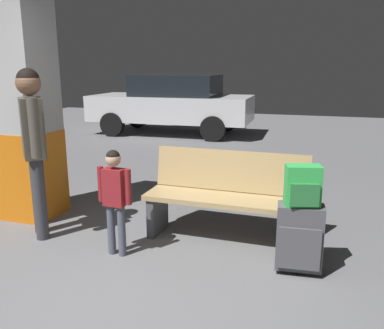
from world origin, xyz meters
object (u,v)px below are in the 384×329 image
at_px(child, 115,192).
at_px(suitcase, 299,238).
at_px(adult, 33,136).
at_px(parked_car_far, 173,103).
at_px(bench, 226,197).
at_px(structural_pillar, 26,104).
at_px(backpack_bright, 303,186).

bearing_deg(child, suitcase, 5.22).
bearing_deg(suitcase, adult, 179.68).
bearing_deg(suitcase, child, -174.78).
distance_m(child, parked_car_far, 7.03).
relative_size(bench, suitcase, 2.66).
bearing_deg(child, adult, 170.32).
xyz_separation_m(adult, parked_car_far, (-0.95, 6.60, -0.25)).
xyz_separation_m(structural_pillar, backpack_bright, (3.06, -0.50, -0.55)).
distance_m(bench, child, 1.12).
distance_m(suitcase, parked_car_far, 7.52).
bearing_deg(backpack_bright, child, -174.79).
xyz_separation_m(bench, child, (-0.89, -0.66, 0.18)).
height_order(suitcase, child, child).
bearing_deg(parked_car_far, bench, -65.38).
relative_size(bench, parked_car_far, 0.39).
bearing_deg(child, parked_car_far, 105.74).
height_order(bench, backpack_bright, backpack_bright).
bearing_deg(bench, parked_car_far, 114.62).
relative_size(child, adult, 0.59).
bearing_deg(backpack_bright, parked_car_far, 118.18).
bearing_deg(suitcase, backpack_bright, -12.08).
distance_m(suitcase, backpack_bright, 0.45).
height_order(child, parked_car_far, parked_car_far).
bearing_deg(child, structural_pillar, 155.34).
bearing_deg(bench, adult, -164.86).
relative_size(structural_pillar, suitcase, 4.39).
height_order(adult, parked_car_far, adult).
bearing_deg(suitcase, parked_car_far, 118.17).
xyz_separation_m(structural_pillar, adult, (0.46, -0.49, -0.26)).
height_order(structural_pillar, backpack_bright, structural_pillar).
bearing_deg(backpack_bright, bench, 145.48).
relative_size(structural_pillar, backpack_bright, 7.81).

